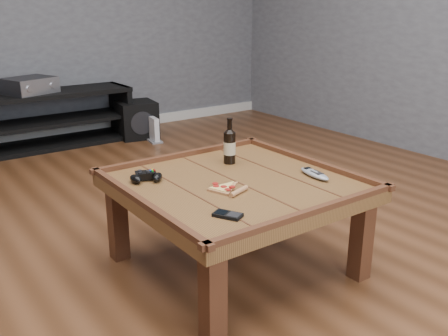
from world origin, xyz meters
TOP-DOWN VIEW (x-y plane):
  - ground at (0.00, 0.00)m, footprint 6.00×6.00m
  - baseboard at (0.00, 2.99)m, footprint 5.00×0.02m
  - coffee_table at (0.00, 0.00)m, footprint 1.03×1.03m
  - media_console at (0.00, 2.75)m, footprint 1.40×0.45m
  - beer_bottle at (0.14, 0.24)m, footprint 0.06×0.06m
  - game_controller at (-0.34, 0.25)m, footprint 0.16×0.14m
  - pizza_slice at (-0.11, -0.07)m, footprint 0.20×0.25m
  - smartphone at (-0.27, -0.31)m, footprint 0.11×0.13m
  - remote_control at (0.35, -0.17)m, footprint 0.09×0.21m
  - av_receiver at (-0.16, 2.75)m, footprint 0.48×0.43m
  - subwoofer at (0.75, 2.59)m, footprint 0.40×0.40m
  - game_console at (0.80, 2.33)m, footprint 0.13×0.20m

SIDE VIEW (x-z plane):
  - ground at x=0.00m, z-range 0.00..0.00m
  - baseboard at x=0.00m, z-range 0.00..0.10m
  - game_console at x=0.80m, z-range -0.01..0.22m
  - subwoofer at x=0.75m, z-range 0.00..0.35m
  - media_console at x=0.00m, z-range 0.00..0.50m
  - coffee_table at x=0.00m, z-range 0.15..0.63m
  - smartphone at x=-0.27m, z-range 0.45..0.46m
  - pizza_slice at x=-0.11m, z-range 0.45..0.47m
  - remote_control at x=0.35m, z-range 0.45..0.48m
  - game_controller at x=-0.34m, z-range 0.45..0.49m
  - beer_bottle at x=0.14m, z-range 0.43..0.67m
  - av_receiver at x=-0.16m, z-range 0.50..0.64m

